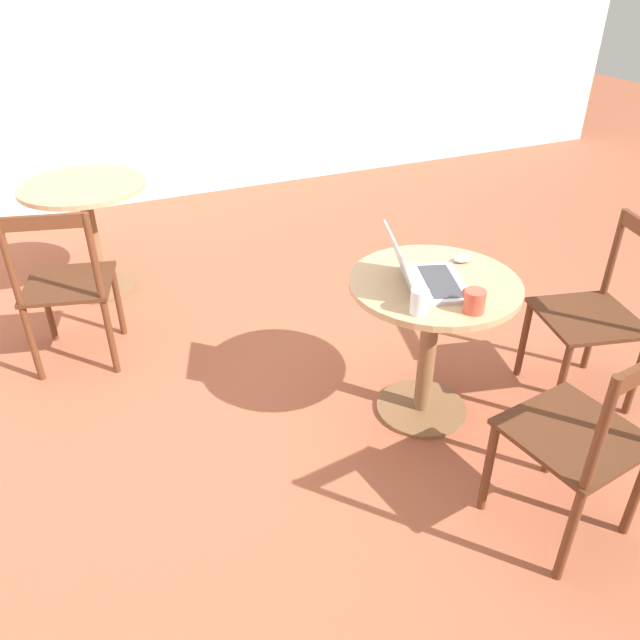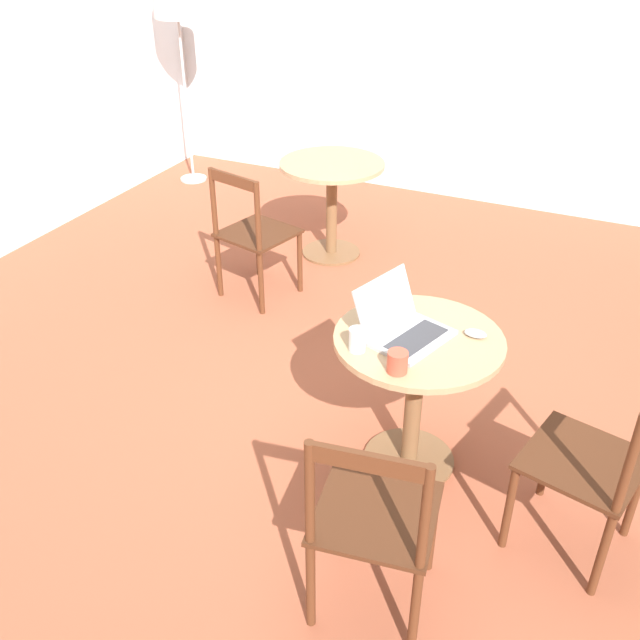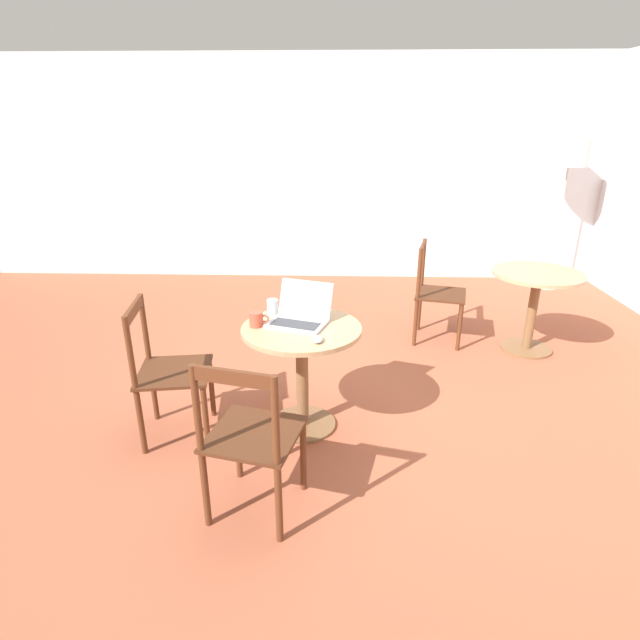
{
  "view_description": "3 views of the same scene",
  "coord_description": "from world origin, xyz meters",
  "px_view_note": "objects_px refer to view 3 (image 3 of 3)",
  "views": [
    {
      "loc": [
        -2.31,
        1.08,
        2.02
      ],
      "look_at": [
        -0.21,
        0.15,
        0.61
      ],
      "focal_mm": 35.0,
      "sensor_mm": 36.0,
      "label": 1
    },
    {
      "loc": [
        -2.88,
        -1.07,
        2.45
      ],
      "look_at": [
        -0.22,
        0.16,
        0.64
      ],
      "focal_mm": 40.0,
      "sensor_mm": 36.0,
      "label": 2
    },
    {
      "loc": [
        -0.08,
        -3.27,
        1.93
      ],
      "look_at": [
        -0.2,
        0.21,
        0.55
      ],
      "focal_mm": 28.0,
      "sensor_mm": 36.0,
      "label": 3
    }
  ],
  "objects_px": {
    "chair_mid_left": "(436,293)",
    "floor_lamp": "(570,158)",
    "cafe_table_mid": "(535,293)",
    "chair_near_left": "(167,371)",
    "cafe_table_near": "(302,353)",
    "mouse": "(318,339)",
    "laptop": "(299,316)",
    "drinking_glass": "(273,307)",
    "mug": "(257,319)",
    "chair_near_front": "(251,438)"
  },
  "relations": [
    {
      "from": "chair_near_left",
      "to": "mug",
      "type": "height_order",
      "value": "chair_near_left"
    },
    {
      "from": "cafe_table_mid",
      "to": "laptop",
      "type": "xyz_separation_m",
      "value": [
        -1.98,
        -1.22,
        0.23
      ]
    },
    {
      "from": "mouse",
      "to": "mug",
      "type": "relative_size",
      "value": 0.8
    },
    {
      "from": "chair_near_front",
      "to": "cafe_table_near",
      "type": "bearing_deg",
      "value": 76.18
    },
    {
      "from": "cafe_table_mid",
      "to": "mouse",
      "type": "xyz_separation_m",
      "value": [
        -1.85,
        -1.52,
        0.2
      ]
    },
    {
      "from": "cafe_table_near",
      "to": "chair_near_left",
      "type": "relative_size",
      "value": 0.83
    },
    {
      "from": "cafe_table_mid",
      "to": "mouse",
      "type": "relative_size",
      "value": 7.65
    },
    {
      "from": "floor_lamp",
      "to": "mug",
      "type": "distance_m",
      "value": 4.52
    },
    {
      "from": "mouse",
      "to": "laptop",
      "type": "bearing_deg",
      "value": 113.58
    },
    {
      "from": "chair_near_front",
      "to": "mouse",
      "type": "bearing_deg",
      "value": 62.32
    },
    {
      "from": "chair_mid_left",
      "to": "drinking_glass",
      "type": "relative_size",
      "value": 8.7
    },
    {
      "from": "cafe_table_mid",
      "to": "chair_near_left",
      "type": "distance_m",
      "value": 3.15
    },
    {
      "from": "chair_mid_left",
      "to": "mug",
      "type": "relative_size",
      "value": 7.31
    },
    {
      "from": "chair_near_front",
      "to": "drinking_glass",
      "type": "relative_size",
      "value": 8.7
    },
    {
      "from": "laptop",
      "to": "drinking_glass",
      "type": "height_order",
      "value": "laptop"
    },
    {
      "from": "chair_near_left",
      "to": "floor_lamp",
      "type": "distance_m",
      "value": 5.07
    },
    {
      "from": "cafe_table_near",
      "to": "chair_mid_left",
      "type": "height_order",
      "value": "chair_mid_left"
    },
    {
      "from": "cafe_table_near",
      "to": "drinking_glass",
      "type": "height_order",
      "value": "drinking_glass"
    },
    {
      "from": "cafe_table_mid",
      "to": "mug",
      "type": "height_order",
      "value": "mug"
    },
    {
      "from": "cafe_table_near",
      "to": "chair_near_front",
      "type": "bearing_deg",
      "value": -103.82
    },
    {
      "from": "cafe_table_mid",
      "to": "floor_lamp",
      "type": "bearing_deg",
      "value": 63.97
    },
    {
      "from": "chair_near_left",
      "to": "chair_near_front",
      "type": "height_order",
      "value": "same"
    },
    {
      "from": "cafe_table_mid",
      "to": "chair_near_front",
      "type": "relative_size",
      "value": 0.83
    },
    {
      "from": "mouse",
      "to": "cafe_table_near",
      "type": "bearing_deg",
      "value": 116.34
    },
    {
      "from": "chair_near_front",
      "to": "mug",
      "type": "bearing_deg",
      "value": 95.71
    },
    {
      "from": "chair_near_left",
      "to": "floor_lamp",
      "type": "relative_size",
      "value": 0.53
    },
    {
      "from": "chair_near_front",
      "to": "chair_mid_left",
      "type": "relative_size",
      "value": 1.0
    },
    {
      "from": "cafe_table_near",
      "to": "drinking_glass",
      "type": "bearing_deg",
      "value": 134.28
    },
    {
      "from": "chair_near_front",
      "to": "chair_mid_left",
      "type": "xyz_separation_m",
      "value": [
        1.34,
        2.32,
        0.0
      ]
    },
    {
      "from": "mouse",
      "to": "mug",
      "type": "bearing_deg",
      "value": 150.05
    },
    {
      "from": "chair_mid_left",
      "to": "floor_lamp",
      "type": "xyz_separation_m",
      "value": [
        1.73,
        1.66,
        1.09
      ]
    },
    {
      "from": "cafe_table_near",
      "to": "chair_mid_left",
      "type": "relative_size",
      "value": 0.83
    },
    {
      "from": "chair_near_left",
      "to": "laptop",
      "type": "relative_size",
      "value": 2.08
    },
    {
      "from": "chair_mid_left",
      "to": "mug",
      "type": "height_order",
      "value": "chair_mid_left"
    },
    {
      "from": "mouse",
      "to": "chair_mid_left",
      "type": "bearing_deg",
      "value": 59.18
    },
    {
      "from": "chair_near_left",
      "to": "floor_lamp",
      "type": "xyz_separation_m",
      "value": [
        3.72,
        3.28,
        1.09
      ]
    },
    {
      "from": "chair_near_left",
      "to": "chair_mid_left",
      "type": "distance_m",
      "value": 2.57
    },
    {
      "from": "cafe_table_near",
      "to": "cafe_table_mid",
      "type": "xyz_separation_m",
      "value": [
        1.96,
        1.29,
        0.0
      ]
    },
    {
      "from": "drinking_glass",
      "to": "cafe_table_mid",
      "type": "bearing_deg",
      "value": 26.53
    },
    {
      "from": "chair_near_front",
      "to": "chair_mid_left",
      "type": "distance_m",
      "value": 2.68
    },
    {
      "from": "cafe_table_near",
      "to": "mug",
      "type": "bearing_deg",
      "value": 179.29
    },
    {
      "from": "chair_near_front",
      "to": "laptop",
      "type": "relative_size",
      "value": 2.08
    },
    {
      "from": "cafe_table_near",
      "to": "chair_near_left",
      "type": "height_order",
      "value": "chair_near_left"
    },
    {
      "from": "cafe_table_near",
      "to": "floor_lamp",
      "type": "distance_m",
      "value": 4.38
    },
    {
      "from": "chair_near_left",
      "to": "chair_mid_left",
      "type": "height_order",
      "value": "same"
    },
    {
      "from": "mouse",
      "to": "chair_near_left",
      "type": "bearing_deg",
      "value": 173.99
    },
    {
      "from": "cafe_table_mid",
      "to": "chair_near_left",
      "type": "height_order",
      "value": "chair_near_left"
    },
    {
      "from": "mug",
      "to": "drinking_glass",
      "type": "height_order",
      "value": "drinking_glass"
    },
    {
      "from": "chair_near_left",
      "to": "chair_near_front",
      "type": "distance_m",
      "value": 0.95
    },
    {
      "from": "cafe_table_mid",
      "to": "floor_lamp",
      "type": "xyz_separation_m",
      "value": [
        0.91,
        1.86,
        1.0
      ]
    }
  ]
}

